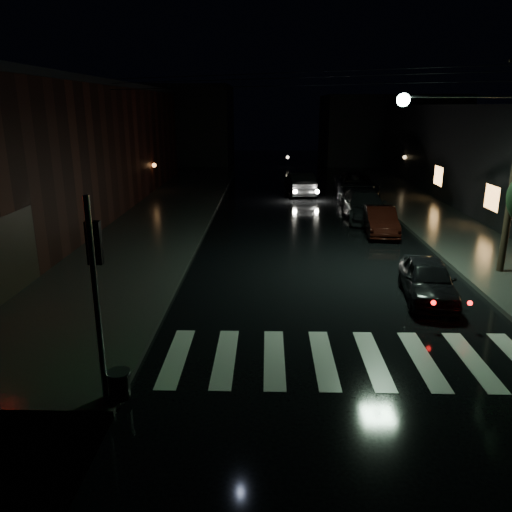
# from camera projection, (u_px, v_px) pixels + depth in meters

# --- Properties ---
(ground) EXTENTS (120.00, 120.00, 0.00)m
(ground) POSITION_uv_depth(u_px,v_px,m) (223.00, 368.00, 11.71)
(ground) COLOR black
(ground) RESTS_ON ground
(sidewalk_left) EXTENTS (6.00, 44.00, 0.15)m
(sidewalk_left) POSITION_uv_depth(u_px,v_px,m) (149.00, 226.00, 25.20)
(sidewalk_left) COLOR #282826
(sidewalk_left) RESTS_ON ground
(sidewalk_right) EXTENTS (4.00, 44.00, 0.15)m
(sidewalk_right) POSITION_uv_depth(u_px,v_px,m) (447.00, 228.00, 24.87)
(sidewalk_right) COLOR #282826
(sidewalk_right) RESTS_ON ground
(building_left) EXTENTS (10.00, 36.00, 7.00)m
(building_left) POSITION_uv_depth(u_px,v_px,m) (21.00, 154.00, 26.28)
(building_left) COLOR black
(building_left) RESTS_ON ground
(building_far_left) EXTENTS (14.00, 10.00, 8.00)m
(building_far_left) POSITION_uv_depth(u_px,v_px,m) (166.00, 124.00, 53.85)
(building_far_left) COLOR black
(building_far_left) RESTS_ON ground
(building_far_right) EXTENTS (14.00, 10.00, 7.00)m
(building_far_right) POSITION_uv_depth(u_px,v_px,m) (389.00, 129.00, 53.47)
(building_far_right) COLOR black
(building_far_right) RESTS_ON ground
(crosswalk) EXTENTS (9.00, 3.00, 0.01)m
(crosswalk) POSITION_uv_depth(u_px,v_px,m) (348.00, 359.00, 12.12)
(crosswalk) COLOR beige
(crosswalk) RESTS_ON ground
(signal_pole_corner) EXTENTS (0.68, 0.61, 4.20)m
(signal_pole_corner) POSITION_uv_depth(u_px,v_px,m) (108.00, 335.00, 9.92)
(signal_pole_corner) COLOR slate
(signal_pole_corner) RESTS_ON ground
(utility_pole) EXTENTS (4.92, 0.44, 8.00)m
(utility_pole) POSITION_uv_depth(u_px,v_px,m) (498.00, 146.00, 16.89)
(utility_pole) COLOR black
(utility_pole) RESTS_ON ground
(parked_car_a) EXTENTS (1.95, 3.90, 1.28)m
(parked_car_a) POSITION_uv_depth(u_px,v_px,m) (428.00, 279.00, 15.80)
(parked_car_a) COLOR black
(parked_car_a) RESTS_ON ground
(parked_car_b) EXTENTS (1.66, 4.00, 1.29)m
(parked_car_b) POSITION_uv_depth(u_px,v_px,m) (380.00, 221.00, 23.83)
(parked_car_b) COLOR black
(parked_car_b) RESTS_ON ground
(parked_car_c) EXTENTS (2.24, 5.32, 1.53)m
(parked_car_c) POSITION_uv_depth(u_px,v_px,m) (364.00, 205.00, 26.99)
(parked_car_c) COLOR black
(parked_car_c) RESTS_ON ground
(parked_car_d) EXTENTS (2.92, 5.86, 1.60)m
(parked_car_d) POSITION_uv_depth(u_px,v_px,m) (356.00, 185.00, 33.48)
(parked_car_d) COLOR black
(parked_car_d) RESTS_ON ground
(oncoming_car) EXTENTS (2.06, 4.84, 1.55)m
(oncoming_car) POSITION_uv_depth(u_px,v_px,m) (300.00, 183.00, 34.46)
(oncoming_car) COLOR black
(oncoming_car) RESTS_ON ground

